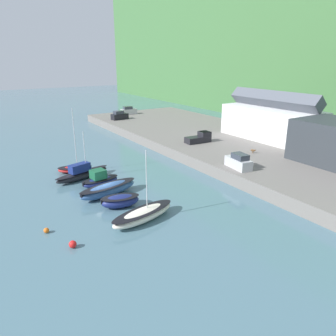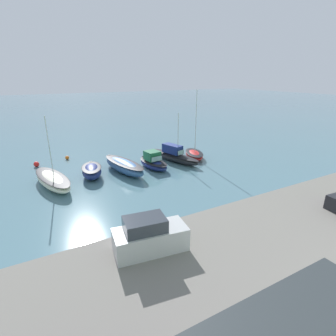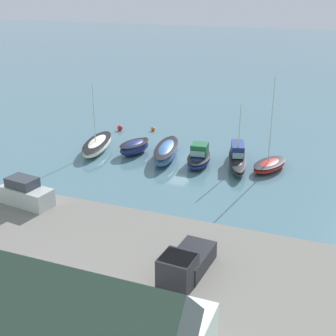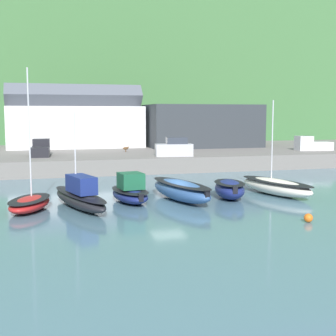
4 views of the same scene
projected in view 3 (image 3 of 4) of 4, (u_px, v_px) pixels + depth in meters
The scene contains 12 objects.
ground_plane at pixel (177, 159), 50.64m from camera, with size 320.00×320.00×0.00m, color slate.
moored_boat_0 at pixel (270, 165), 47.43m from camera, with size 3.85×5.51×9.62m.
moored_boat_1 at pixel (237, 158), 48.47m from camera, with size 4.02×8.77×6.74m.
moored_boat_2 at pixel (199, 157), 48.77m from camera, with size 2.92×5.50×2.23m.
moored_boat_3 at pixel (166, 152), 50.39m from camera, with size 3.84×8.35×1.55m.
moored_boat_4 at pixel (135, 147), 51.90m from camera, with size 3.13×4.84×1.47m.
moored_boat_5 at pixel (97, 145), 52.86m from camera, with size 4.13×8.35×7.65m.
parked_car_2 at pixel (26, 193), 36.06m from camera, with size 4.40×2.35×2.16m.
pickup_truck_1 at pixel (184, 265), 27.11m from camera, with size 2.26×4.84×1.90m.
dog_on_quay at pixel (8, 258), 28.40m from camera, with size 0.88×0.56×0.68m.
mooring_buoy_0 at pixel (120, 128), 60.25m from camera, with size 0.70×0.70×0.70m.
mooring_buoy_1 at pixel (153, 129), 60.09m from camera, with size 0.54×0.54×0.54m.
Camera 3 is at (-16.52, 44.47, 17.79)m, focal length 50.00 mm.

